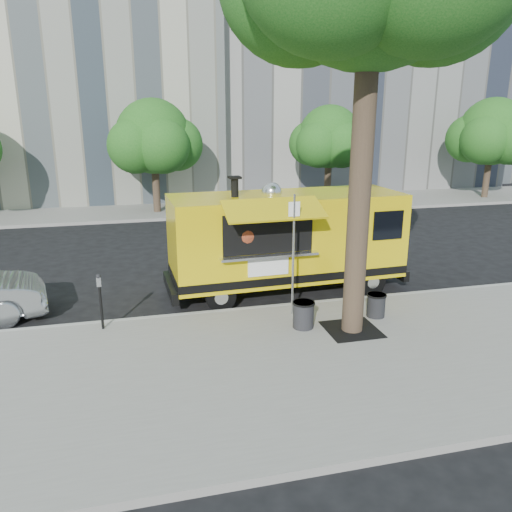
{
  "coord_description": "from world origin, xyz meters",
  "views": [
    {
      "loc": [
        -2.09,
        -12.57,
        5.02
      ],
      "look_at": [
        1.0,
        0.0,
        1.25
      ],
      "focal_mm": 35.0,
      "sensor_mm": 36.0,
      "label": 1
    }
  ],
  "objects_px": {
    "sign_post": "(293,248)",
    "food_truck": "(286,239)",
    "parking_meter": "(100,295)",
    "trash_bin_left": "(303,314)",
    "far_tree_b": "(153,137)",
    "far_tree_d": "(493,132)",
    "trash_bin_right": "(376,304)",
    "far_tree_c": "(329,137)"
  },
  "relations": [
    {
      "from": "far_tree_d",
      "to": "trash_bin_right",
      "type": "height_order",
      "value": "far_tree_d"
    },
    {
      "from": "far_tree_d",
      "to": "food_truck",
      "type": "bearing_deg",
      "value": -142.73
    },
    {
      "from": "parking_meter",
      "to": "trash_bin_left",
      "type": "bearing_deg",
      "value": -12.97
    },
    {
      "from": "far_tree_d",
      "to": "parking_meter",
      "type": "xyz_separation_m",
      "value": [
        -21.0,
        -13.95,
        -2.91
      ]
    },
    {
      "from": "parking_meter",
      "to": "trash_bin_left",
      "type": "xyz_separation_m",
      "value": [
        4.55,
        -1.05,
        -0.49
      ]
    },
    {
      "from": "far_tree_d",
      "to": "food_truck",
      "type": "relative_size",
      "value": 0.82
    },
    {
      "from": "sign_post",
      "to": "parking_meter",
      "type": "relative_size",
      "value": 2.25
    },
    {
      "from": "parking_meter",
      "to": "far_tree_d",
      "type": "bearing_deg",
      "value": 33.6
    },
    {
      "from": "far_tree_d",
      "to": "food_truck",
      "type": "xyz_separation_m",
      "value": [
        -16.03,
        -12.2,
        -2.32
      ]
    },
    {
      "from": "far_tree_d",
      "to": "trash_bin_right",
      "type": "distance_m",
      "value": 21.0
    },
    {
      "from": "far_tree_c",
      "to": "sign_post",
      "type": "distance_m",
      "value": 15.48
    },
    {
      "from": "trash_bin_right",
      "to": "sign_post",
      "type": "bearing_deg",
      "value": 161.58
    },
    {
      "from": "far_tree_c",
      "to": "trash_bin_right",
      "type": "xyz_separation_m",
      "value": [
        -4.5,
        -14.6,
        -3.26
      ]
    },
    {
      "from": "food_truck",
      "to": "trash_bin_left",
      "type": "bearing_deg",
      "value": -100.92
    },
    {
      "from": "sign_post",
      "to": "food_truck",
      "type": "xyz_separation_m",
      "value": [
        0.42,
        1.95,
        -0.28
      ]
    },
    {
      "from": "far_tree_c",
      "to": "sign_post",
      "type": "height_order",
      "value": "far_tree_c"
    },
    {
      "from": "far_tree_c",
      "to": "food_truck",
      "type": "distance_m",
      "value": 13.6
    },
    {
      "from": "sign_post",
      "to": "trash_bin_right",
      "type": "relative_size",
      "value": 5.2
    },
    {
      "from": "far_tree_b",
      "to": "food_truck",
      "type": "height_order",
      "value": "far_tree_b"
    },
    {
      "from": "far_tree_b",
      "to": "trash_bin_right",
      "type": "bearing_deg",
      "value": -73.19
    },
    {
      "from": "far_tree_b",
      "to": "trash_bin_left",
      "type": "xyz_separation_m",
      "value": [
        2.55,
        -15.1,
        -3.35
      ]
    },
    {
      "from": "far_tree_b",
      "to": "far_tree_c",
      "type": "xyz_separation_m",
      "value": [
        9.0,
        -0.3,
        -0.12
      ]
    },
    {
      "from": "trash_bin_left",
      "to": "far_tree_d",
      "type": "bearing_deg",
      "value": 42.36
    },
    {
      "from": "far_tree_c",
      "to": "food_truck",
      "type": "relative_size",
      "value": 0.76
    },
    {
      "from": "parking_meter",
      "to": "trash_bin_right",
      "type": "distance_m",
      "value": 6.58
    },
    {
      "from": "sign_post",
      "to": "food_truck",
      "type": "bearing_deg",
      "value": 77.86
    },
    {
      "from": "far_tree_b",
      "to": "parking_meter",
      "type": "relative_size",
      "value": 4.12
    },
    {
      "from": "trash_bin_right",
      "to": "trash_bin_left",
      "type": "bearing_deg",
      "value": -174.2
    },
    {
      "from": "far_tree_c",
      "to": "far_tree_b",
      "type": "bearing_deg",
      "value": 178.09
    },
    {
      "from": "far_tree_b",
      "to": "far_tree_c",
      "type": "height_order",
      "value": "far_tree_b"
    },
    {
      "from": "far_tree_c",
      "to": "far_tree_d",
      "type": "xyz_separation_m",
      "value": [
        10.0,
        0.2,
        0.17
      ]
    },
    {
      "from": "trash_bin_left",
      "to": "trash_bin_right",
      "type": "height_order",
      "value": "trash_bin_left"
    },
    {
      "from": "trash_bin_left",
      "to": "trash_bin_right",
      "type": "xyz_separation_m",
      "value": [
        1.95,
        0.2,
        -0.03
      ]
    },
    {
      "from": "far_tree_d",
      "to": "sign_post",
      "type": "relative_size",
      "value": 1.88
    },
    {
      "from": "sign_post",
      "to": "food_truck",
      "type": "distance_m",
      "value": 2.01
    },
    {
      "from": "far_tree_b",
      "to": "trash_bin_right",
      "type": "relative_size",
      "value": 9.54
    },
    {
      "from": "far_tree_c",
      "to": "trash_bin_right",
      "type": "bearing_deg",
      "value": -107.13
    },
    {
      "from": "far_tree_c",
      "to": "trash_bin_left",
      "type": "distance_m",
      "value": 16.46
    },
    {
      "from": "food_truck",
      "to": "trash_bin_right",
      "type": "xyz_separation_m",
      "value": [
        1.53,
        -2.6,
        -1.11
      ]
    },
    {
      "from": "far_tree_b",
      "to": "trash_bin_left",
      "type": "height_order",
      "value": "far_tree_b"
    },
    {
      "from": "parking_meter",
      "to": "trash_bin_right",
      "type": "bearing_deg",
      "value": -7.45
    },
    {
      "from": "sign_post",
      "to": "trash_bin_left",
      "type": "height_order",
      "value": "sign_post"
    }
  ]
}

